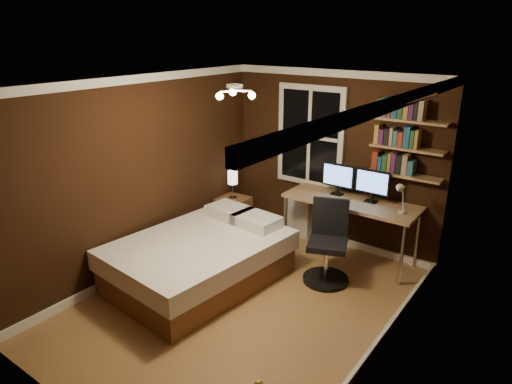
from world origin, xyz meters
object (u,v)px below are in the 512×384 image
Objects in this scene: bed at (201,259)px; radiator at (298,215)px; desk_lamp at (401,198)px; nightstand at (233,214)px; bedside_lamp at (233,185)px; monitor_left at (338,179)px; desk at (351,204)px; office_chair at (327,251)px; monitor_right at (372,186)px.

radiator is (0.26, 1.90, 0.01)m from bed.
radiator is at bearing 167.50° from desk_lamp.
nightstand is 0.49m from bedside_lamp.
bedside_lamp is (-0.63, 1.43, 0.46)m from bed.
desk_lamp reaches higher than monitor_left.
desk is 0.76m from desk_lamp.
desk is 0.80m from office_chair.
office_chair is at bearing -138.78° from desk_lamp.
desk is (1.21, 1.66, 0.49)m from bed.
nightstand is 1.01m from radiator.
nightstand is 2.67m from desk_lamp.
monitor_left and monitor_right have the same top height.
monitor_right reaches higher than bed.
nightstand is 1.18× the size of monitor_left.
desk reaches higher than nightstand.
nightstand is at bearing 0.00° from bedside_lamp.
monitor_left is 0.49m from monitor_right.
monitor_right is (1.19, -0.15, 0.76)m from radiator.
desk reaches higher than radiator.
bedside_lamp is 0.42× the size of office_chair.
radiator is at bearing 87.70° from bed.
monitor_right is (1.45, 1.75, 0.76)m from bed.
desk_lamp is at bearing -12.63° from monitor_left.
radiator is (0.89, 0.47, 0.04)m from nightstand.
radiator is 1.36× the size of monitor_right.
monitor_left is at bearing 11.36° from bedside_lamp.
monitor_left reaches higher than radiator.
radiator reaches higher than nightstand.
monitor_right is 1.05m from office_chair.
bed is at bearing -163.92° from office_chair.
radiator is 1.37m from office_chair.
bedside_lamp reaches higher than radiator.
radiator is 1.04m from monitor_left.
radiator is 0.35× the size of desk.
bed is 5.09× the size of desk_lamp.
office_chair reaches higher than radiator.
desk_lamp is at bearing -10.06° from desk.
desk_lamp reaches higher than desk.
bedside_lamp is 0.93× the size of monitor_left.
office_chair is (-0.20, -0.79, -0.67)m from monitor_right.
radiator is (0.89, 0.47, -0.45)m from bedside_lamp.
bed is 3.55× the size of radiator.
bed is at bearing -67.98° from nightstand.
desk is at bearing -19.32° from monitor_left.
nightstand is 0.87× the size of radiator.
office_chair is at bearing -69.68° from monitor_left.
monitor_left reaches higher than nightstand.
desk is (1.85, 0.23, 0.03)m from bedside_lamp.
bedside_lamp is 1.10m from radiator.
radiator is 1.85m from desk_lamp.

